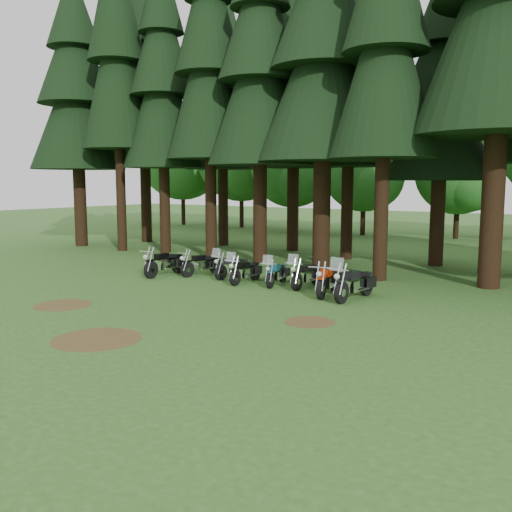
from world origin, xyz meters
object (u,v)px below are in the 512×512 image
object	(u,v)px
motorcycle_0	(165,264)
motorcycle_5	(307,275)
motorcycle_7	(354,284)
motorcycle_1	(202,265)
motorcycle_2	(233,267)
motorcycle_4	(277,274)
motorcycle_6	(328,281)
motorcycle_3	(245,272)

from	to	relation	value
motorcycle_0	motorcycle_5	bearing A→B (deg)	7.82
motorcycle_7	motorcycle_5	bearing A→B (deg)	162.01
motorcycle_1	motorcycle_2	size ratio (longest dim) A/B	1.00
motorcycle_0	motorcycle_4	size ratio (longest dim) A/B	1.17
motorcycle_0	motorcycle_2	bearing A→B (deg)	21.81
motorcycle_2	motorcycle_6	distance (m)	4.87
motorcycle_1	motorcycle_3	distance (m)	2.58
motorcycle_4	motorcycle_7	size ratio (longest dim) A/B	0.82
motorcycle_0	motorcycle_3	bearing A→B (deg)	6.22
motorcycle_3	motorcycle_5	size ratio (longest dim) A/B	0.97
motorcycle_4	motorcycle_7	bearing A→B (deg)	-24.48
motorcycle_3	motorcycle_6	world-z (taller)	motorcycle_3
motorcycle_2	motorcycle_7	world-z (taller)	motorcycle_7
motorcycle_1	motorcycle_4	xyz separation A→B (m)	(3.78, -0.17, -0.01)
motorcycle_2	motorcycle_6	bearing A→B (deg)	-6.06
motorcycle_2	motorcycle_6	size ratio (longest dim) A/B	0.90
motorcycle_3	motorcycle_4	world-z (taller)	motorcycle_3
motorcycle_1	motorcycle_3	world-z (taller)	motorcycle_3
motorcycle_3	motorcycle_5	xyz separation A→B (m)	(2.42, 0.49, 0.02)
motorcycle_0	motorcycle_4	xyz separation A→B (m)	(4.98, 0.77, -0.07)
motorcycle_1	motorcycle_6	xyz separation A→B (m)	(6.23, -0.73, 0.05)
motorcycle_0	motorcycle_7	world-z (taller)	motorcycle_7
motorcycle_6	motorcycle_5	bearing A→B (deg)	137.56
motorcycle_2	motorcycle_7	xyz separation A→B (m)	(5.85, -1.12, 0.07)
motorcycle_1	motorcycle_6	size ratio (longest dim) A/B	0.90
motorcycle_3	motorcycle_7	distance (m)	4.79
motorcycle_4	motorcycle_5	xyz separation A→B (m)	(1.18, 0.20, 0.03)
motorcycle_2	motorcycle_4	xyz separation A→B (m)	(2.33, -0.35, -0.01)
motorcycle_0	motorcycle_2	size ratio (longest dim) A/B	1.13
motorcycle_0	motorcycle_5	world-z (taller)	motorcycle_5
motorcycle_1	motorcycle_3	xyz separation A→B (m)	(2.53, -0.46, 0.00)
motorcycle_5	motorcycle_7	distance (m)	2.53
motorcycle_4	motorcycle_6	world-z (taller)	motorcycle_4
motorcycle_0	motorcycle_3	size ratio (longest dim) A/B	1.13
motorcycle_2	motorcycle_7	size ratio (longest dim) A/B	0.85
motorcycle_0	motorcycle_6	world-z (taller)	motorcycle_0
motorcycle_4	motorcycle_6	distance (m)	2.52
motorcycle_3	motorcycle_6	bearing A→B (deg)	-7.10
motorcycle_5	motorcycle_7	xyz separation A→B (m)	(2.34, -0.97, 0.06)
motorcycle_1	motorcycle_5	xyz separation A→B (m)	(4.96, 0.03, 0.02)
motorcycle_0	motorcycle_2	xyz separation A→B (m)	(2.65, 1.13, -0.05)
motorcycle_4	motorcycle_5	size ratio (longest dim) A/B	0.93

